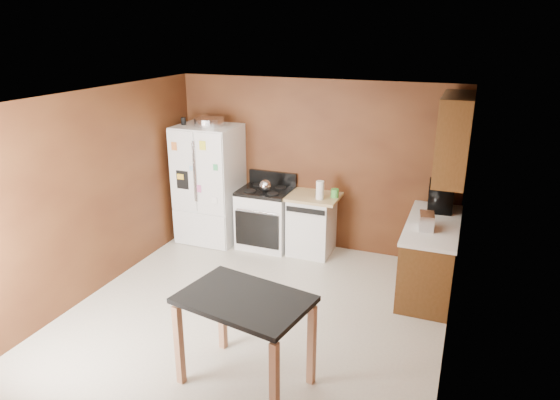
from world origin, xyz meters
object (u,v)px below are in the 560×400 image
Objects in this scene: kettle at (265,186)px; refrigerator at (209,184)px; toaster at (427,221)px; green_canister at (335,193)px; pen_cup at (183,121)px; paper_towel at (320,190)px; dishwasher at (312,224)px; microwave at (441,197)px; gas_range at (266,217)px; island at (244,312)px; roasting_pan at (209,122)px.

refrigerator reaches higher than kettle.
green_canister is at bearing 142.19° from toaster.
toaster is at bearing -14.77° from kettle.
paper_towel is (2.13, 0.03, -0.83)m from pen_cup.
kettle is 2.42m from toaster.
kettle reaches higher than dishwasher.
pen_cup is 0.88× the size of green_canister.
microwave is (1.60, 0.20, 0.04)m from paper_towel.
gas_range is (0.91, 0.06, -0.44)m from refrigerator.
microwave reaches higher than island.
roasting_pan is 2.12m from green_canister.
island reaches higher than dishwasher.
green_canister is 0.07× the size of refrigerator.
green_canister is at bearing 8.34° from kettle.
green_canister is 0.59m from dishwasher.
toaster is 0.82m from microwave.
dishwasher is at bearing 2.99° from refrigerator.
green_canister is at bearing 87.65° from microwave.
refrigerator is at bearing -177.01° from dishwasher.
microwave is at bearing 4.71° from kettle.
microwave is at bearing 3.56° from pen_cup.
toaster is (1.51, -0.62, -0.02)m from paper_towel.
toaster is 2.62m from island.
green_canister is (1.01, 0.15, -0.04)m from kettle.
dishwasher is 3.01m from island.
gas_range is 0.72m from dishwasher.
roasting_pan is 2.52× the size of kettle.
microwave is at bearing 64.98° from island.
green_canister is 3.01m from island.
dishwasher is at bearing 9.60° from kettle.
microwave reaches higher than toaster.
microwave is 0.52× the size of gas_range.
gas_range is at bearing 111.88° from kettle.
microwave is at bearing 2.45° from roasting_pan.
roasting_pan is 4.20× the size of pen_cup.
green_canister is at bearing 2.69° from roasting_pan.
island is (1.00, -2.86, -0.23)m from kettle.
paper_towel is at bearing 149.81° from toaster.
gas_range is at bearing 3.81° from refrigerator.
roasting_pan reaches higher than island.
green_canister is 1.43m from microwave.
pen_cup is 2.43m from dishwasher.
microwave is 2.54m from gas_range.
roasting_pan is 3.42m from toaster.
kettle is at bearing 157.27° from toaster.
island is at bearing -83.89° from dishwasher.
dishwasher is at bearing -174.35° from green_canister.
pen_cup is 0.12× the size of dishwasher.
green_canister is 0.21× the size of microwave.
paper_towel reaches higher than gas_range.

